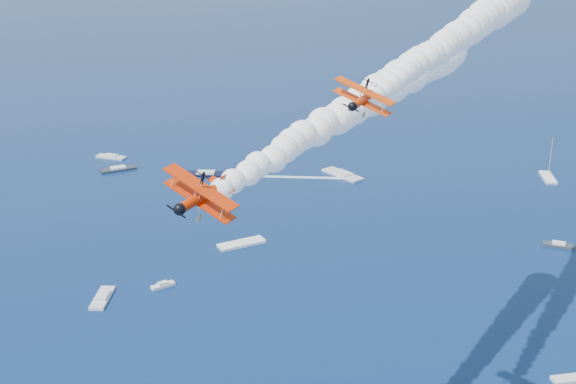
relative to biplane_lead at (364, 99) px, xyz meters
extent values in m
cube|color=black|center=(-12.77, 148.47, -61.61)|extent=(14.64, 7.62, 0.70)
cube|color=silver|center=(-44.90, 172.01, -61.61)|extent=(11.15, 8.30, 0.70)
cube|color=#313842|center=(75.62, 77.07, -61.61)|extent=(8.22, 6.34, 0.70)
cube|color=silver|center=(-41.62, 67.70, -61.61)|extent=(5.51, 10.99, 0.70)
cube|color=silver|center=(-27.82, 71.46, -61.61)|extent=(5.96, 4.04, 0.70)
cube|color=silver|center=(32.01, 140.48, -61.61)|extent=(12.06, 15.86, 0.70)
cube|color=#292D37|center=(-41.81, 158.22, -61.61)|extent=(12.49, 7.10, 0.70)
cube|color=white|center=(-6.94, 91.97, -61.61)|extent=(13.35, 7.88, 0.70)
cube|color=silver|center=(48.59, 20.86, -61.61)|extent=(7.86, 2.69, 0.70)
cube|color=white|center=(98.12, 126.80, -61.61)|extent=(6.49, 12.06, 0.70)
cube|color=white|center=(12.50, 142.39, -61.93)|extent=(37.42, 10.82, 0.04)
camera|label=1|loc=(-24.73, -90.65, 23.38)|focal=47.34mm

